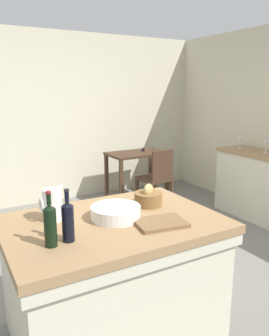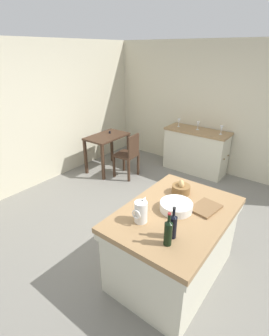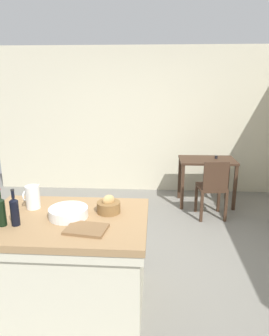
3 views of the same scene
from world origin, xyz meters
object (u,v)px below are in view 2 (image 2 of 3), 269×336
at_px(wine_glass_middle, 179,121).
at_px(side_cabinet, 195,151).
at_px(wine_glass_far_left, 221,128).
at_px(cutting_board, 206,208).
at_px(pitcher, 141,212).
at_px(wooden_chair, 128,154).
at_px(wine_bottle_dark, 173,225).
at_px(island_table, 173,241).
at_px(writing_desk, 107,141).
at_px(bread_basket, 181,189).
at_px(wine_glass_left, 198,124).
at_px(wine_bottle_amber, 168,232).
at_px(wash_bowl, 176,206).

bearing_deg(wine_glass_middle, side_cabinet, -89.39).
relative_size(wine_glass_far_left, wine_glass_middle, 1.04).
bearing_deg(cutting_board, side_cabinet, 26.57).
bearing_deg(pitcher, cutting_board, -35.26).
relative_size(wooden_chair, wine_bottle_dark, 2.87).
height_order(pitcher, wine_bottle_dark, wine_bottle_dark).
xyz_separation_m(island_table, writing_desk, (1.65, 2.55, 0.18)).
bearing_deg(bread_basket, wine_glass_middle, 29.20).
bearing_deg(island_table, wine_glass_left, 20.64).
height_order(wine_bottle_amber, wine_glass_middle, wine_bottle_amber).
xyz_separation_m(pitcher, bread_basket, (0.73, -0.06, -0.05)).
bearing_deg(wash_bowl, cutting_board, -48.91).
xyz_separation_m(pitcher, wine_glass_far_left, (3.11, 0.35, 0.05)).
height_order(writing_desk, pitcher, pitcher).
xyz_separation_m(island_table, wine_glass_middle, (2.74, 1.46, 0.56)).
bearing_deg(wine_bottle_dark, wine_bottle_amber, -172.21).
bearing_deg(bread_basket, wine_bottle_dark, -157.36).
bearing_deg(writing_desk, wine_glass_middle, -44.85).
distance_m(pitcher, wash_bowl, 0.43).
bearing_deg(pitcher, wine_bottle_dark, -91.93).
bearing_deg(wooden_chair, wine_glass_middle, -25.24).
distance_m(bread_basket, wine_glass_left, 2.56).
relative_size(side_cabinet, pitcher, 5.03).
bearing_deg(wooden_chair, wash_bowl, -129.67).
relative_size(island_table, side_cabinet, 1.10).
relative_size(wash_bowl, wine_glass_left, 2.09).
relative_size(island_table, wine_glass_far_left, 8.39).
distance_m(bread_basket, wine_glass_middle, 2.71).
xyz_separation_m(writing_desk, wine_bottle_dark, (-2.02, -2.71, 0.35)).
height_order(pitcher, cutting_board, pitcher).
height_order(wash_bowl, wine_bottle_amber, wine_bottle_amber).
height_order(pitcher, wine_bottle_amber, wine_bottle_amber).
relative_size(pitcher, bread_basket, 1.23).
bearing_deg(bread_basket, wine_glass_left, 20.58).
distance_m(cutting_board, wine_bottle_amber, 0.73).
bearing_deg(pitcher, wash_bowl, -25.07).
relative_size(island_table, wine_bottle_dark, 4.56).
height_order(bread_basket, wine_bottle_dark, wine_bottle_dark).
bearing_deg(wine_glass_middle, wooden_chair, 154.76).
relative_size(island_table, wine_bottle_amber, 4.46).
height_order(pitcher, wine_glass_middle, pitcher).
xyz_separation_m(wash_bowl, wine_glass_left, (2.74, 1.03, 0.12)).
relative_size(writing_desk, bread_basket, 4.25).
bearing_deg(wine_glass_middle, island_table, -151.84).
height_order(writing_desk, cutting_board, cutting_board).
relative_size(pitcher, wine_glass_middle, 1.57).
xyz_separation_m(wine_bottle_amber, wine_glass_middle, (3.21, 1.65, 0.03)).
xyz_separation_m(wash_bowl, bread_basket, (0.34, 0.13, 0.02)).
distance_m(island_table, wine_glass_middle, 3.15).
bearing_deg(wine_bottle_dark, writing_desk, 53.35).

